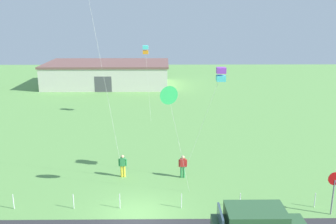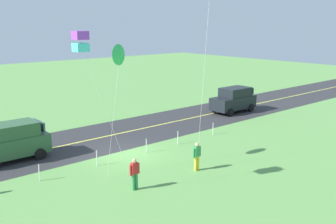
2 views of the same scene
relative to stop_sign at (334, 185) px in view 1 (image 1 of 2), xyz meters
name	(u,v)px [view 1 (image 1 of 2)]	position (x,y,z in m)	size (l,w,h in m)	color
ground_plane	(138,215)	(-10.81, 0.10, -1.85)	(120.00, 120.00, 0.10)	#60994C
stop_sign	(334,185)	(0.00, 0.00, 0.00)	(0.76, 0.08, 2.56)	gray
person_adult_near	(183,166)	(-8.06, 4.87, -0.94)	(0.58, 0.22, 1.60)	#338C4C
person_adult_companion	(123,165)	(-12.15, 5.02, -0.94)	(0.58, 0.22, 1.60)	yellow
kite_red_low	(221,75)	(-5.78, 4.37, 5.39)	(2.58, 0.79, 7.64)	silver
kite_yellow_high	(146,50)	(-11.21, 19.97, 5.35)	(0.82, 1.95, 7.60)	silver
kite_green_far	(169,95)	(-9.07, 2.33, 4.54)	(1.89, 0.78, 6.91)	silver
warehouse_distant	(108,74)	(-17.85, 37.69, -0.05)	(18.36, 10.20, 3.50)	beige
fence_post_0	(13,202)	(-17.99, 0.80, -1.35)	(0.05, 0.05, 0.90)	silver
fence_post_1	(73,201)	(-14.55, 0.80, -1.35)	(0.05, 0.05, 0.90)	silver
fence_post_2	(120,201)	(-11.89, 0.80, -1.35)	(0.05, 0.05, 0.90)	silver
fence_post_3	(181,201)	(-8.34, 0.80, -1.35)	(0.05, 0.05, 0.90)	silver
fence_post_4	(240,200)	(-4.95, 0.80, -1.35)	(0.05, 0.05, 0.90)	silver
fence_post_5	(315,200)	(-0.61, 0.80, -1.35)	(0.05, 0.05, 0.90)	silver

